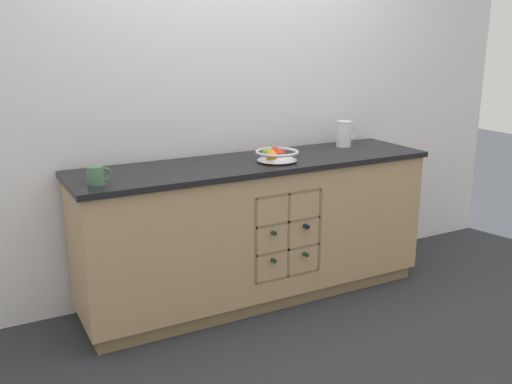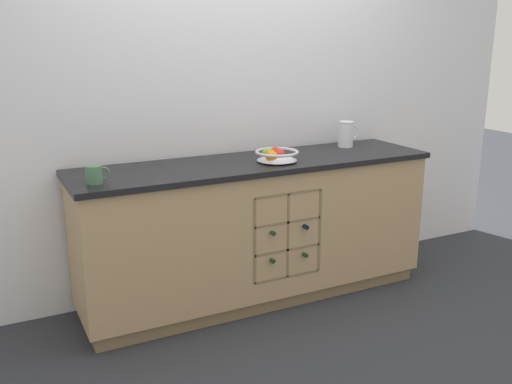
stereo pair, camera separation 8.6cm
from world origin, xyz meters
name	(u,v)px [view 2 (the right image)]	position (x,y,z in m)	size (l,w,h in m)	color
ground_plane	(256,296)	(0.00, 0.00, 0.00)	(14.00, 14.00, 0.00)	#2D3035
back_wall	(232,98)	(0.00, 0.35, 1.27)	(4.66, 0.06, 2.55)	white
kitchen_island	(256,229)	(0.00, 0.00, 0.47)	(2.30, 0.61, 0.92)	olive
fruit_bowl	(276,155)	(0.10, -0.08, 0.96)	(0.27, 0.27, 0.08)	silver
white_pitcher	(346,134)	(0.77, 0.13, 1.01)	(0.16, 0.11, 0.18)	white
ceramic_mug	(95,174)	(-1.01, -0.12, 0.97)	(0.13, 0.09, 0.10)	#4C7A56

